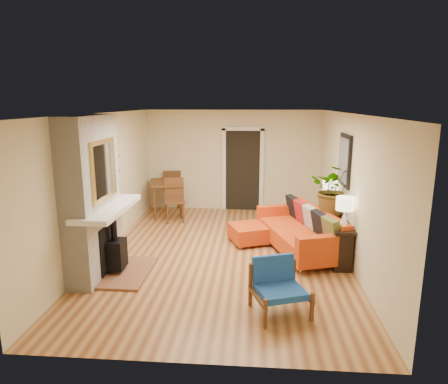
{
  "coord_description": "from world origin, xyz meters",
  "views": [
    {
      "loc": [
        0.58,
        -7.05,
        2.8
      ],
      "look_at": [
        0.0,
        0.2,
        1.15
      ],
      "focal_mm": 32.0,
      "sensor_mm": 36.0,
      "label": 1
    }
  ],
  "objects_px": {
    "houseplant": "(334,189)",
    "console_table": "(335,224)",
    "sofa": "(303,231)",
    "lamp_near": "(345,209)",
    "lamp_far": "(330,191)",
    "blue_chair": "(278,283)",
    "dining_table": "(170,188)",
    "ottoman": "(250,233)"
  },
  "relations": [
    {
      "from": "houseplant",
      "to": "console_table",
      "type": "bearing_deg",
      "value": -87.07
    },
    {
      "from": "sofa",
      "to": "lamp_near",
      "type": "xyz_separation_m",
      "value": [
        0.57,
        -0.84,
        0.68
      ]
    },
    {
      "from": "lamp_far",
      "to": "console_table",
      "type": "bearing_deg",
      "value": -90.0
    },
    {
      "from": "blue_chair",
      "to": "houseplant",
      "type": "xyz_separation_m",
      "value": [
        1.15,
        2.36,
        0.82
      ]
    },
    {
      "from": "console_table",
      "to": "lamp_near",
      "type": "height_order",
      "value": "lamp_near"
    },
    {
      "from": "dining_table",
      "to": "lamp_near",
      "type": "distance_m",
      "value": 4.85
    },
    {
      "from": "sofa",
      "to": "lamp_near",
      "type": "relative_size",
      "value": 4.48
    },
    {
      "from": "lamp_near",
      "to": "lamp_far",
      "type": "height_order",
      "value": "same"
    },
    {
      "from": "lamp_far",
      "to": "dining_table",
      "type": "bearing_deg",
      "value": 153.86
    },
    {
      "from": "sofa",
      "to": "ottoman",
      "type": "distance_m",
      "value": 1.08
    },
    {
      "from": "sofa",
      "to": "blue_chair",
      "type": "xyz_separation_m",
      "value": [
        -0.59,
        -2.31,
        0.0
      ]
    },
    {
      "from": "ottoman",
      "to": "dining_table",
      "type": "relative_size",
      "value": 0.48
    },
    {
      "from": "ottoman",
      "to": "dining_table",
      "type": "height_order",
      "value": "dining_table"
    },
    {
      "from": "dining_table",
      "to": "lamp_near",
      "type": "bearing_deg",
      "value": -41.18
    },
    {
      "from": "ottoman",
      "to": "blue_chair",
      "type": "relative_size",
      "value": 1.08
    },
    {
      "from": "lamp_near",
      "to": "houseplant",
      "type": "bearing_deg",
      "value": 90.64
    },
    {
      "from": "sofa",
      "to": "houseplant",
      "type": "relative_size",
      "value": 2.52
    },
    {
      "from": "lamp_near",
      "to": "houseplant",
      "type": "height_order",
      "value": "houseplant"
    },
    {
      "from": "console_table",
      "to": "lamp_far",
      "type": "height_order",
      "value": "lamp_far"
    },
    {
      "from": "sofa",
      "to": "lamp_near",
      "type": "height_order",
      "value": "lamp_near"
    },
    {
      "from": "ottoman",
      "to": "dining_table",
      "type": "bearing_deg",
      "value": 135.65
    },
    {
      "from": "lamp_far",
      "to": "blue_chair",
      "type": "bearing_deg",
      "value": -112.08
    },
    {
      "from": "lamp_far",
      "to": "sofa",
      "type": "bearing_deg",
      "value": -135.74
    },
    {
      "from": "blue_chair",
      "to": "ottoman",
      "type": "bearing_deg",
      "value": 99.05
    },
    {
      "from": "sofa",
      "to": "lamp_near",
      "type": "distance_m",
      "value": 1.22
    },
    {
      "from": "console_table",
      "to": "sofa",
      "type": "bearing_deg",
      "value": 165.57
    },
    {
      "from": "dining_table",
      "to": "houseplant",
      "type": "xyz_separation_m",
      "value": [
        3.63,
        -2.29,
        0.53
      ]
    },
    {
      "from": "console_table",
      "to": "ottoman",
      "type": "bearing_deg",
      "value": 163.2
    },
    {
      "from": "ottoman",
      "to": "console_table",
      "type": "height_order",
      "value": "console_table"
    },
    {
      "from": "console_table",
      "to": "lamp_far",
      "type": "distance_m",
      "value": 0.85
    },
    {
      "from": "blue_chair",
      "to": "lamp_near",
      "type": "xyz_separation_m",
      "value": [
        1.16,
        1.47,
        0.67
      ]
    },
    {
      "from": "ottoman",
      "to": "blue_chair",
      "type": "xyz_separation_m",
      "value": [
        0.42,
        -2.64,
        0.18
      ]
    },
    {
      "from": "ottoman",
      "to": "blue_chair",
      "type": "distance_m",
      "value": 2.68
    },
    {
      "from": "ottoman",
      "to": "houseplant",
      "type": "distance_m",
      "value": 1.88
    },
    {
      "from": "ottoman",
      "to": "lamp_far",
      "type": "height_order",
      "value": "lamp_far"
    },
    {
      "from": "dining_table",
      "to": "lamp_far",
      "type": "height_order",
      "value": "lamp_far"
    },
    {
      "from": "sofa",
      "to": "console_table",
      "type": "height_order",
      "value": "sofa"
    },
    {
      "from": "blue_chair",
      "to": "dining_table",
      "type": "height_order",
      "value": "dining_table"
    },
    {
      "from": "lamp_near",
      "to": "ottoman",
      "type": "bearing_deg",
      "value": 143.45
    },
    {
      "from": "lamp_near",
      "to": "sofa",
      "type": "bearing_deg",
      "value": 124.03
    },
    {
      "from": "blue_chair",
      "to": "lamp_near",
      "type": "relative_size",
      "value": 1.62
    },
    {
      "from": "sofa",
      "to": "console_table",
      "type": "relative_size",
      "value": 1.31
    }
  ]
}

